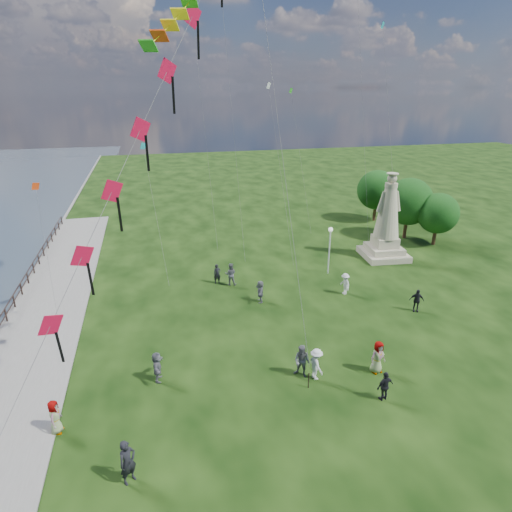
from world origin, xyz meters
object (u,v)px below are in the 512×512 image
object	(u,v)px
person_9	(417,300)
person_8	(345,284)
person_0	(128,462)
person_1	(302,361)
statue	(387,227)
person_2	(316,364)
person_4	(378,357)
person_7	(231,274)
person_10	(55,417)
lamppost	(330,240)
person_3	(385,386)
person_11	(260,291)
person_5	(157,367)
person_6	(217,274)

from	to	relation	value
person_9	person_8	bearing A→B (deg)	158.95
person_0	person_8	size ratio (longest dim) A/B	1.18
person_1	statue	bearing A→B (deg)	90.78
person_2	person_4	bearing A→B (deg)	-102.92
person_7	person_8	xyz separation A→B (m)	(7.91, -3.65, -0.08)
person_1	person_10	distance (m)	11.98
lamppost	person_3	distance (m)	15.58
person_7	person_2	bearing A→B (deg)	115.61
person_0	statue	bearing A→B (deg)	4.78
person_8	person_11	size ratio (longest dim) A/B	1.01
statue	person_3	size ratio (longest dim) A/B	4.78
person_5	lamppost	bearing A→B (deg)	-45.66
statue	person_11	world-z (taller)	statue
person_9	person_11	world-z (taller)	person_9
person_2	person_6	bearing A→B (deg)	5.33
person_10	statue	bearing A→B (deg)	-49.27
person_7	person_8	size ratio (longest dim) A/B	1.09
statue	person_9	world-z (taller)	statue
person_2	person_11	world-z (taller)	person_2
person_2	person_9	bearing A→B (deg)	-69.22
person_0	person_4	xyz separation A→B (m)	(12.77, 3.90, -0.04)
person_1	person_7	size ratio (longest dim) A/B	1.03
person_6	person_11	distance (m)	4.58
person_1	person_9	world-z (taller)	person_1
person_7	person_8	bearing A→B (deg)	171.12
person_0	person_6	bearing A→B (deg)	33.59
person_1	person_10	size ratio (longest dim) A/B	1.11
person_4	person_7	distance (m)	13.88
lamppost	person_10	size ratio (longest dim) A/B	2.40
statue	person_9	size ratio (longest dim) A/B	4.65
lamppost	person_8	bearing A→B (deg)	-94.90
statue	person_5	bearing A→B (deg)	-142.02
person_0	person_3	xyz separation A→B (m)	(12.03, 1.81, -0.17)
person_1	person_2	bearing A→B (deg)	12.98
person_7	person_9	distance (m)	13.62
person_2	person_8	world-z (taller)	person_2
statue	person_4	distance (m)	17.73
person_8	person_11	world-z (taller)	person_8
person_4	person_10	distance (m)	15.97
person_4	person_5	distance (m)	11.66
person_4	person_10	world-z (taller)	person_4
statue	person_4	size ratio (longest dim) A/B	4.09
person_6	person_9	world-z (taller)	person_9
person_5	person_1	bearing A→B (deg)	-94.39
person_1	person_9	xyz separation A→B (m)	(10.03, 4.79, -0.10)
lamppost	person_0	bearing A→B (deg)	-132.60
person_7	person_0	bearing A→B (deg)	82.33
statue	person_8	distance (m)	9.22
person_8	person_10	size ratio (longest dim) A/B	0.99
person_4	person_9	xyz separation A→B (m)	(5.99, 5.45, -0.11)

